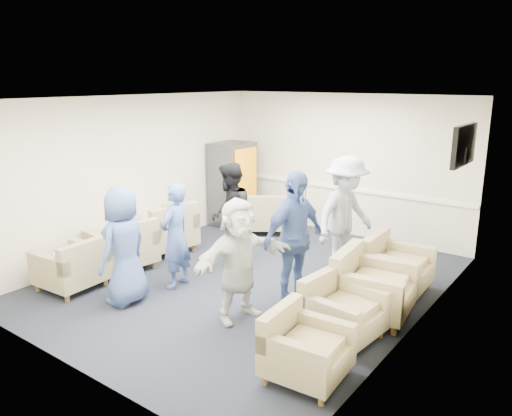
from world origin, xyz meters
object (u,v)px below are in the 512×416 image
Objects in this scene: armchair_right_midfar at (369,289)px; person_mid_left at (176,236)px; armchair_left_far at (165,231)px; armchair_left_near at (73,268)px; armchair_right_near at (302,350)px; person_mid_right at (294,238)px; armchair_right_far at (393,268)px; vending_machine at (233,184)px; person_front_left at (124,246)px; armchair_right_midnear at (339,313)px; person_back_right at (345,215)px; armchair_corner at (264,216)px; person_front_right at (239,260)px; person_back_left at (230,215)px; armchair_left_mid at (124,248)px.

person_mid_left is (-2.64, -0.81, 0.41)m from armchair_right_midfar.
armchair_left_near is at bearing 13.94° from armchair_left_far.
person_mid_right is (-1.05, 1.47, 0.60)m from armchair_right_near.
armchair_right_far is at bearing 123.17° from armchair_left_near.
vending_machine is 3.96m from person_front_left.
person_mid_right is at bearing 67.40° from armchair_right_midnear.
person_front_left is at bearing 158.97° from person_back_right.
armchair_right_near is 0.45× the size of person_mid_right.
armchair_corner is 3.75m from person_front_left.
person_front_right is at bearing 103.11° from armchair_left_near.
person_mid_right reaches higher than person_back_left.
person_mid_left is (-2.69, 0.89, 0.47)m from armchair_right_near.
armchair_right_midfar is 1.16× the size of armchair_right_far.
person_back_left is at bearing 47.99° from armchair_right_near.
armchair_right_midfar is at bearing -2.70° from armchair_right_near.
person_back_right reaches higher than armchair_right_midfar.
armchair_left_near is at bearing -62.83° from person_back_left.
vending_machine is (-4.05, 3.87, 0.55)m from armchair_right_near.
armchair_right_near is 0.48× the size of vending_machine.
person_front_right is (2.72, -3.23, -0.07)m from vending_machine.
armchair_right_midfar is 1.16m from person_mid_right.
armchair_left_near is at bearing 120.35° from person_front_right.
armchair_right_far is (3.84, 0.81, -0.04)m from armchair_left_far.
armchair_left_mid is 3.89m from armchair_right_midfar.
person_mid_right reaches higher than armchair_left_far.
person_front_right reaches higher than armchair_right_midfar.
armchair_left_near is 0.85× the size of armchair_right_midfar.
armchair_left_mid is (-0.04, 0.94, 0.03)m from armchair_left_near.
person_front_left reaches higher than armchair_left_near.
armchair_right_near is (3.80, 0.08, -0.02)m from armchair_left_near.
armchair_right_near is at bearing 74.95° from armchair_left_far.
person_back_right is (1.59, 0.87, 0.07)m from person_back_left.
armchair_left_near is 1.00× the size of armchair_right_midnear.
person_back_left is 1.08× the size of person_front_right.
person_back_right is (-0.91, 0.24, 0.58)m from armchair_right_far.
armchair_right_far is 3.33m from armchair_corner.
person_mid_left is (1.36, -2.98, -0.08)m from vending_machine.
armchair_left_far reaches higher than armchair_right_midnear.
armchair_right_midfar is at bearing -36.38° from person_front_right.
armchair_left_far is 3.96m from armchair_right_midnear.
armchair_left_mid is at bearing -97.37° from person_mid_left.
person_front_left is (0.99, -0.76, 0.45)m from armchair_left_mid.
armchair_left_mid reaches higher than armchair_right_far.
person_mid_right is (2.76, 1.55, 0.58)m from armchair_left_near.
armchair_right_near is 2.90m from person_front_left.
armchair_right_far is at bearing 111.87° from armchair_left_far.
person_front_right is at bearing -175.63° from person_back_right.
person_back_left reaches higher than armchair_left_far.
person_back_left is (0.26, 1.91, 0.04)m from person_front_left.
person_mid_left is (1.15, 0.03, 0.42)m from armchair_left_mid.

